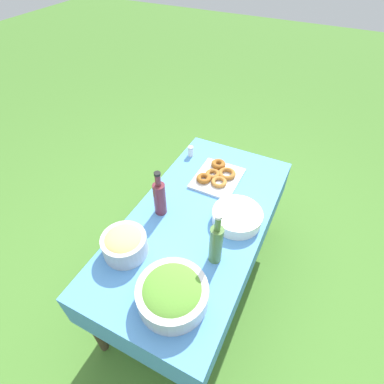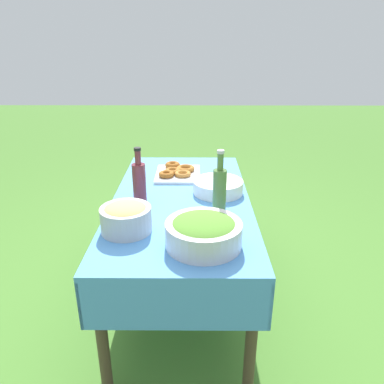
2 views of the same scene
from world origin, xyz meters
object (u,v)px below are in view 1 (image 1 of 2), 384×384
at_px(pasta_bowl, 124,243).
at_px(plate_stack, 237,217).
at_px(salad_bowl, 172,293).
at_px(olive_oil_bottle, 216,243).
at_px(wine_bottle, 160,197).
at_px(donut_platter, 217,176).

distance_m(pasta_bowl, plate_stack, 0.63).
height_order(pasta_bowl, plate_stack, pasta_bowl).
height_order(salad_bowl, plate_stack, salad_bowl).
xyz_separation_m(olive_oil_bottle, wine_bottle, (-0.16, -0.41, -0.01)).
distance_m(donut_platter, plate_stack, 0.38).
bearing_deg(wine_bottle, olive_oil_bottle, 68.86).
bearing_deg(donut_platter, salad_bowl, 9.69).
height_order(pasta_bowl, donut_platter, pasta_bowl).
relative_size(pasta_bowl, plate_stack, 0.82).
bearing_deg(olive_oil_bottle, plate_stack, 177.66).
bearing_deg(salad_bowl, olive_oil_bottle, 164.06).
bearing_deg(olive_oil_bottle, salad_bowl, -15.94).
height_order(salad_bowl, olive_oil_bottle, olive_oil_bottle).
distance_m(plate_stack, wine_bottle, 0.45).
height_order(plate_stack, wine_bottle, wine_bottle).
relative_size(plate_stack, wine_bottle, 0.94).
bearing_deg(donut_platter, pasta_bowl, -14.96).
xyz_separation_m(plate_stack, wine_bottle, (0.13, -0.42, 0.08)).
xyz_separation_m(salad_bowl, olive_oil_bottle, (-0.29, 0.08, 0.07)).
bearing_deg(olive_oil_bottle, wine_bottle, -111.14).
bearing_deg(pasta_bowl, donut_platter, 165.04).
bearing_deg(donut_platter, wine_bottle, -23.24).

